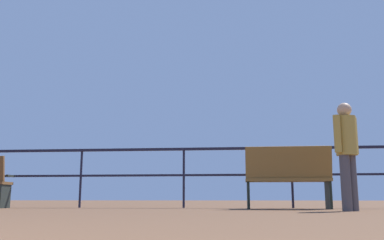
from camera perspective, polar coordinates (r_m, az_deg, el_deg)
name	(u,v)px	position (r m, az deg, el deg)	size (l,w,h in m)	color
pier_railing	(132,164)	(8.22, -8.07, -5.84)	(25.98, 0.05, 1.12)	black
bench_near_right	(288,175)	(7.31, 12.76, -7.23)	(1.40, 0.62, 1.03)	brown
person_by_bench	(347,148)	(6.44, 20.08, -3.54)	(0.40, 0.36, 1.54)	#49444A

